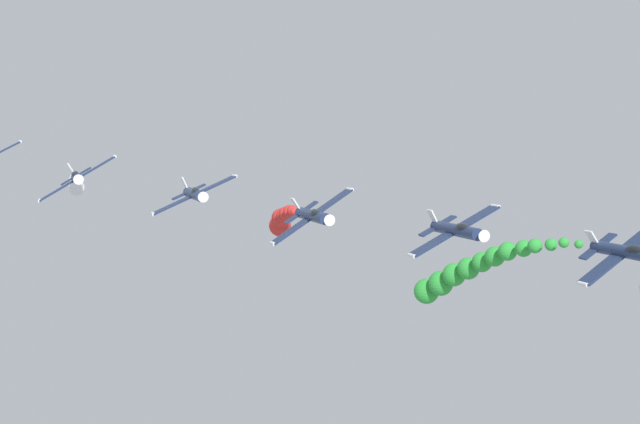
# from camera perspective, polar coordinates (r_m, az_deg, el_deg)

# --- Properties ---
(airplane_left_inner) EXTENTS (8.08, 10.35, 5.71)m
(airplane_left_inner) POSITION_cam_1_polar(r_m,az_deg,el_deg) (82.58, 18.44, -2.35)
(airplane_left_inner) COLOR navy
(smoke_trail_left_inner) EXTENTS (6.67, 26.80, 9.94)m
(smoke_trail_left_inner) POSITION_cam_1_polar(r_m,az_deg,el_deg) (104.30, 8.84, -3.77)
(smoke_trail_left_inner) COLOR green
(airplane_right_inner) EXTENTS (8.64, 10.35, 4.75)m
(airplane_right_inner) POSITION_cam_1_polar(r_m,az_deg,el_deg) (83.09, 8.46, -1.11)
(airplane_right_inner) COLOR navy
(airplane_left_outer) EXTENTS (8.18, 10.35, 5.55)m
(airplane_left_outer) POSITION_cam_1_polar(r_m,az_deg,el_deg) (87.53, -0.45, -0.22)
(airplane_left_outer) COLOR navy
(smoke_trail_left_outer) EXTENTS (3.49, 15.11, 4.46)m
(smoke_trail_left_outer) POSITION_cam_1_polar(r_m,az_deg,el_deg) (104.21, -2.38, -0.52)
(smoke_trail_left_outer) COLOR red
(airplane_right_outer) EXTENTS (8.87, 10.35, 4.23)m
(airplane_right_outer) POSITION_cam_1_polar(r_m,az_deg,el_deg) (94.30, -7.79, 1.11)
(airplane_right_outer) COLOR navy
(airplane_trailing) EXTENTS (8.41, 10.35, 5.17)m
(airplane_trailing) POSITION_cam_1_polar(r_m,az_deg,el_deg) (102.03, -14.84, 2.08)
(airplane_trailing) COLOR navy
(smoke_trail_trailing) EXTENTS (2.17, 14.85, 3.50)m
(smoke_trail_trailing) POSITION_cam_1_polar(r_m,az_deg,el_deg) (118.92, -14.90, 1.74)
(smoke_trail_trailing) COLOR white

